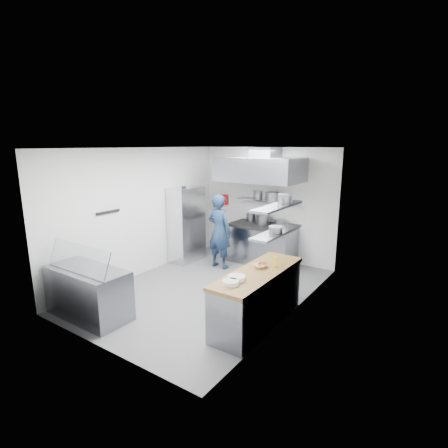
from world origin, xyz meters
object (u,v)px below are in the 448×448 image
Objects in this scene: chef at (219,231)px; gas_range at (262,245)px; wire_rack at (187,224)px; display_case at (88,293)px.

gas_range is at bearing -124.13° from chef.
wire_rack reaches higher than chef.
wire_rack is at bearing 99.39° from display_case.
gas_range is at bearing 74.98° from display_case.
display_case is (-0.44, -3.24, -0.45)m from chef.
wire_rack is at bearing -151.20° from gas_range.
gas_range is 0.86× the size of wire_rack.
chef reaches higher than display_case.
chef is at bearing 82.33° from display_case.
wire_rack is (-1.63, -0.90, 0.48)m from gas_range.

